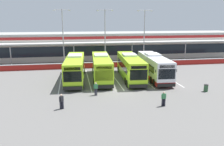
% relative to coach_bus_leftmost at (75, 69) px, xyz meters
% --- Properties ---
extents(ground_plane, '(200.00, 200.00, 0.00)m').
position_rel_coach_bus_leftmost_xyz_m(ground_plane, '(6.16, -6.00, -1.79)').
color(ground_plane, '#605E5B').
extents(terminal_building, '(70.00, 13.00, 6.00)m').
position_rel_coach_bus_leftmost_xyz_m(terminal_building, '(6.16, 20.91, 1.23)').
color(terminal_building, beige).
rests_on(terminal_building, ground).
extents(red_barrier_wall, '(60.00, 0.40, 1.10)m').
position_rel_coach_bus_leftmost_xyz_m(red_barrier_wall, '(6.16, 8.50, -1.23)').
color(red_barrier_wall, maroon).
rests_on(red_barrier_wall, ground).
extents(coach_bus_leftmost, '(3.58, 12.29, 3.78)m').
position_rel_coach_bus_leftmost_xyz_m(coach_bus_leftmost, '(0.00, 0.00, 0.00)').
color(coach_bus_leftmost, '#9ED11E').
rests_on(coach_bus_leftmost, ground).
extents(coach_bus_left_centre, '(3.58, 12.29, 3.78)m').
position_rel_coach_bus_leftmost_xyz_m(coach_bus_left_centre, '(4.01, -0.07, 0.00)').
color(coach_bus_left_centre, '#9ED11E').
rests_on(coach_bus_left_centre, ground).
extents(coach_bus_centre, '(3.58, 12.29, 3.78)m').
position_rel_coach_bus_leftmost_xyz_m(coach_bus_centre, '(8.46, -0.57, 0.00)').
color(coach_bus_centre, '#9ED11E').
rests_on(coach_bus_centre, ground).
extents(coach_bus_right_centre, '(3.58, 12.29, 3.78)m').
position_rel_coach_bus_leftmost_xyz_m(coach_bus_right_centre, '(12.24, -0.73, 0.00)').
color(coach_bus_right_centre, silver).
rests_on(coach_bus_right_centre, ground).
extents(bay_stripe_far_west, '(0.14, 13.00, 0.01)m').
position_rel_coach_bus_leftmost_xyz_m(bay_stripe_far_west, '(-2.24, -0.00, -1.78)').
color(bay_stripe_far_west, silver).
rests_on(bay_stripe_far_west, ground).
extents(bay_stripe_west, '(0.14, 13.00, 0.01)m').
position_rel_coach_bus_leftmost_xyz_m(bay_stripe_west, '(1.96, -0.00, -1.78)').
color(bay_stripe_west, silver).
rests_on(bay_stripe_west, ground).
extents(bay_stripe_mid_west, '(0.14, 13.00, 0.01)m').
position_rel_coach_bus_leftmost_xyz_m(bay_stripe_mid_west, '(6.16, -0.00, -1.78)').
color(bay_stripe_mid_west, silver).
rests_on(bay_stripe_mid_west, ground).
extents(bay_stripe_centre, '(0.14, 13.00, 0.01)m').
position_rel_coach_bus_leftmost_xyz_m(bay_stripe_centre, '(10.36, -0.00, -1.78)').
color(bay_stripe_centre, silver).
rests_on(bay_stripe_centre, ground).
extents(bay_stripe_mid_east, '(0.14, 13.00, 0.01)m').
position_rel_coach_bus_leftmost_xyz_m(bay_stripe_mid_east, '(14.56, -0.00, -1.78)').
color(bay_stripe_mid_east, silver).
rests_on(bay_stripe_mid_east, ground).
extents(pedestrian_in_dark_coat, '(0.54, 0.29, 1.62)m').
position_rel_coach_bus_leftmost_xyz_m(pedestrian_in_dark_coat, '(9.10, -12.48, -0.91)').
color(pedestrian_in_dark_coat, black).
rests_on(pedestrian_in_dark_coat, ground).
extents(pedestrian_child, '(0.53, 0.30, 1.62)m').
position_rel_coach_bus_leftmost_xyz_m(pedestrian_child, '(2.35, -7.67, -0.91)').
color(pedestrian_child, '#33333D').
rests_on(pedestrian_child, ground).
extents(pedestrian_near_bin, '(0.44, 0.45, 1.62)m').
position_rel_coach_bus_leftmost_xyz_m(pedestrian_near_bin, '(-1.59, -11.45, -0.91)').
color(pedestrian_near_bin, black).
rests_on(pedestrian_near_bin, ground).
extents(lamp_post_west, '(3.24, 0.28, 11.00)m').
position_rel_coach_bus_leftmost_xyz_m(lamp_post_west, '(-1.99, 11.02, 4.50)').
color(lamp_post_west, '#9E9EA3').
rests_on(lamp_post_west, ground).
extents(lamp_post_centre, '(3.24, 0.28, 11.00)m').
position_rel_coach_bus_leftmost_xyz_m(lamp_post_centre, '(6.10, 10.46, 4.50)').
color(lamp_post_centre, '#9E9EA3').
rests_on(lamp_post_centre, ground).
extents(lamp_post_east, '(3.24, 0.28, 11.00)m').
position_rel_coach_bus_leftmost_xyz_m(lamp_post_east, '(14.22, 10.90, 4.50)').
color(lamp_post_east, '#9E9EA3').
rests_on(lamp_post_east, ground).
extents(litter_bin, '(0.54, 0.54, 0.93)m').
position_rel_coach_bus_leftmost_xyz_m(litter_bin, '(16.46, -8.60, -1.32)').
color(litter_bin, '#2D5133').
rests_on(litter_bin, ground).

